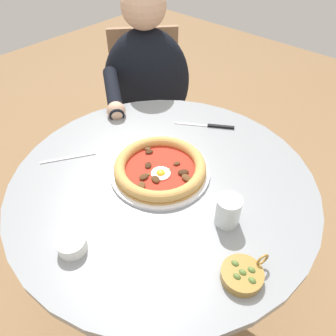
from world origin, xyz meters
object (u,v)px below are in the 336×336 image
olive_pan (243,274)px  fork_utensil (68,158)px  dining_table (163,217)px  steak_knife (213,126)px  cafe_chair_diner (147,100)px  ramekin_capers (71,244)px  water_glass (227,212)px  diner_person (149,120)px  pizza_on_plate (160,168)px

olive_pan → fork_utensil: 0.64m
dining_table → steak_knife: bearing=-81.0°
dining_table → cafe_chair_diner: (0.61, -0.53, -0.03)m
dining_table → olive_pan: (-0.35, 0.11, 0.19)m
cafe_chair_diner → dining_table: bearing=138.9°
fork_utensil → ramekin_capers: bearing=146.5°
ramekin_capers → olive_pan: size_ratio=0.60×
dining_table → fork_utensil: 0.37m
water_glass → steak_knife: size_ratio=0.45×
dining_table → olive_pan: olive_pan is taller
cafe_chair_diner → fork_utensil: bearing=115.6°
dining_table → olive_pan: 0.41m
diner_person → cafe_chair_diner: 0.14m
pizza_on_plate → ramekin_capers: (-0.02, 0.34, -0.00)m
diner_person → water_glass: bearing=149.1°
steak_knife → pizza_on_plate: bearing=94.8°
ramekin_capers → diner_person: bearing=-56.5°
steak_knife → fork_utensil: (0.24, 0.45, -0.00)m
steak_knife → fork_utensil: steak_knife is taller
pizza_on_plate → steak_knife: 0.30m
pizza_on_plate → water_glass: 0.25m
fork_utensil → cafe_chair_diner: 0.76m
water_glass → cafe_chair_diner: bearing=-32.4°
ramekin_capers → olive_pan: 0.41m
pizza_on_plate → diner_person: size_ratio=0.27×
pizza_on_plate → olive_pan: (-0.37, 0.13, -0.01)m
ramekin_capers → cafe_chair_diner: (0.60, -0.85, -0.23)m
water_glass → dining_table: bearing=-0.4°
fork_utensil → dining_table: bearing=-155.7°
olive_pan → steak_knife: bearing=-47.2°
pizza_on_plate → fork_utensil: pizza_on_plate is taller
dining_table → water_glass: 0.31m
water_glass → fork_utensil: size_ratio=0.54×
water_glass → steak_knife: (0.28, -0.32, -0.03)m
pizza_on_plate → water_glass: bearing=176.0°
dining_table → fork_utensil: (0.29, 0.13, 0.18)m
water_glass → fork_utensil: 0.53m
cafe_chair_diner → olive_pan: bearing=146.2°
water_glass → fork_utensil: (0.52, 0.13, -0.03)m
olive_pan → cafe_chair_diner: (0.95, -0.64, -0.22)m
olive_pan → diner_person: diner_person is taller
steak_knife → cafe_chair_diner: (0.56, -0.21, -0.21)m
olive_pan → cafe_chair_diner: cafe_chair_diner is taller
dining_table → pizza_on_plate: bearing=-32.8°
water_glass → fork_utensil: bearing=14.0°
pizza_on_plate → cafe_chair_diner: size_ratio=0.35×
dining_table → ramekin_capers: ramekin_capers is taller
steak_knife → cafe_chair_diner: cafe_chair_diner is taller
water_glass → cafe_chair_diner: size_ratio=0.10×
diner_person → steak_knife: bearing=165.4°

